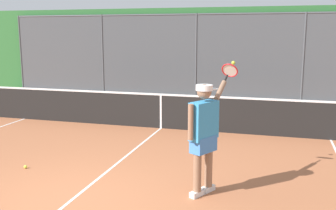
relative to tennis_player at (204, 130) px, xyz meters
The scene contains 5 objects.
ground_plane 2.39m from the tennis_player, 25.09° to the left, with size 60.00×60.00×0.00m, color #A8603D.
fence_backdrop 9.48m from the tennis_player, 78.19° to the right, with size 18.40×1.37×3.51m.
tennis_net 4.50m from the tennis_player, 64.29° to the right, with size 11.22×0.09×1.07m.
tennis_player is the anchor object (origin of this frame).
tennis_ball_mid_court 3.68m from the tennis_player, ahead, with size 0.07×0.07×0.07m, color #D6E042.
Camera 1 is at (-3.02, 5.01, 2.59)m, focal length 41.68 mm.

